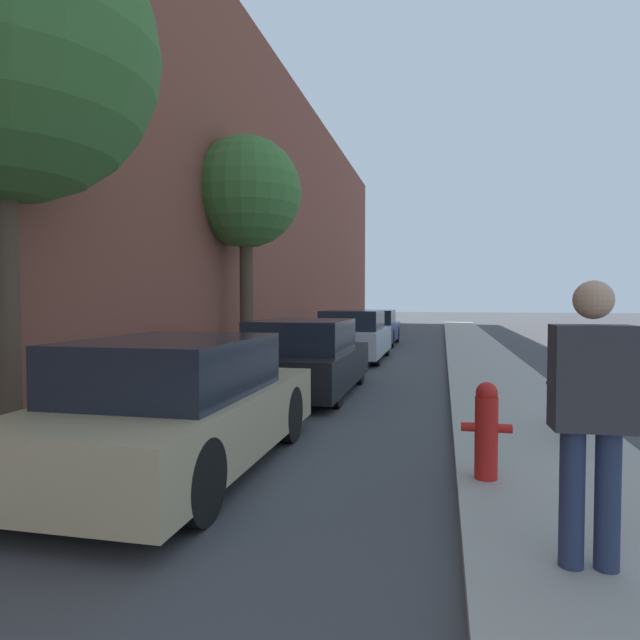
{
  "coord_description": "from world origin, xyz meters",
  "views": [
    {
      "loc": [
        1.75,
        1.0,
        1.8
      ],
      "look_at": [
        -0.29,
        10.16,
        1.44
      ],
      "focal_mm": 30.94,
      "sensor_mm": 36.0,
      "label": 1
    }
  ],
  "objects_px": {
    "parked_car_champagne": "(179,407)",
    "parked_car_silver": "(353,336)",
    "pedestrian": "(591,407)",
    "parked_car_black": "(304,359)",
    "parked_car_navy": "(374,328)",
    "street_tree_near": "(1,47)",
    "fire_hydrant": "(486,429)",
    "street_tree_far": "(246,194)",
    "bicycle": "(567,409)"
  },
  "relations": [
    {
      "from": "parked_car_champagne",
      "to": "parked_car_black",
      "type": "height_order",
      "value": "parked_car_black"
    },
    {
      "from": "parked_car_silver",
      "to": "parked_car_navy",
      "type": "distance_m",
      "value": 5.53
    },
    {
      "from": "parked_car_navy",
      "to": "street_tree_near",
      "type": "distance_m",
      "value": 16.54
    },
    {
      "from": "parked_car_silver",
      "to": "parked_car_navy",
      "type": "bearing_deg",
      "value": 90.68
    },
    {
      "from": "parked_car_silver",
      "to": "pedestrian",
      "type": "xyz_separation_m",
      "value": [
        3.45,
        -12.32,
        0.43
      ]
    },
    {
      "from": "street_tree_far",
      "to": "parked_car_champagne",
      "type": "bearing_deg",
      "value": -74.58
    },
    {
      "from": "parked_car_champagne",
      "to": "street_tree_near",
      "type": "height_order",
      "value": "street_tree_near"
    },
    {
      "from": "parked_car_champagne",
      "to": "parked_car_navy",
      "type": "bearing_deg",
      "value": 89.71
    },
    {
      "from": "pedestrian",
      "to": "bicycle",
      "type": "relative_size",
      "value": 1.13
    },
    {
      "from": "parked_car_silver",
      "to": "street_tree_far",
      "type": "xyz_separation_m",
      "value": [
        -2.46,
        -2.33,
        3.83
      ]
    },
    {
      "from": "parked_car_navy",
      "to": "street_tree_far",
      "type": "bearing_deg",
      "value": -106.97
    },
    {
      "from": "parked_car_champagne",
      "to": "parked_car_navy",
      "type": "relative_size",
      "value": 1.08
    },
    {
      "from": "parked_car_silver",
      "to": "parked_car_navy",
      "type": "height_order",
      "value": "parked_car_silver"
    },
    {
      "from": "pedestrian",
      "to": "street_tree_near",
      "type": "bearing_deg",
      "value": -20.96
    },
    {
      "from": "pedestrian",
      "to": "street_tree_far",
      "type": "bearing_deg",
      "value": -61.75
    },
    {
      "from": "street_tree_near",
      "to": "fire_hydrant",
      "type": "relative_size",
      "value": 7.23
    },
    {
      "from": "parked_car_black",
      "to": "fire_hydrant",
      "type": "distance_m",
      "value": 5.65
    },
    {
      "from": "parked_car_silver",
      "to": "parked_car_navy",
      "type": "xyz_separation_m",
      "value": [
        -0.07,
        5.52,
        -0.05
      ]
    },
    {
      "from": "parked_car_champagne",
      "to": "fire_hydrant",
      "type": "xyz_separation_m",
      "value": [
        3.1,
        0.04,
        -0.08
      ]
    },
    {
      "from": "parked_car_black",
      "to": "parked_car_silver",
      "type": "xyz_separation_m",
      "value": [
        0.02,
        5.87,
        0.04
      ]
    },
    {
      "from": "parked_car_navy",
      "to": "bicycle",
      "type": "distance_m",
      "value": 14.9
    },
    {
      "from": "parked_car_silver",
      "to": "bicycle",
      "type": "relative_size",
      "value": 2.67
    },
    {
      "from": "parked_car_silver",
      "to": "bicycle",
      "type": "xyz_separation_m",
      "value": [
        4.05,
        -8.79,
        -0.24
      ]
    },
    {
      "from": "pedestrian",
      "to": "parked_car_champagne",
      "type": "bearing_deg",
      "value": -26.37
    },
    {
      "from": "street_tree_far",
      "to": "bicycle",
      "type": "distance_m",
      "value": 10.04
    },
    {
      "from": "parked_car_champagne",
      "to": "parked_car_silver",
      "type": "bearing_deg",
      "value": 89.21
    },
    {
      "from": "parked_car_black",
      "to": "parked_car_navy",
      "type": "height_order",
      "value": "parked_car_black"
    },
    {
      "from": "parked_car_silver",
      "to": "fire_hydrant",
      "type": "relative_size",
      "value": 4.68
    },
    {
      "from": "parked_car_navy",
      "to": "pedestrian",
      "type": "relative_size",
      "value": 2.18
    },
    {
      "from": "street_tree_near",
      "to": "fire_hydrant",
      "type": "bearing_deg",
      "value": -4.15
    },
    {
      "from": "parked_car_black",
      "to": "street_tree_far",
      "type": "bearing_deg",
      "value": 124.56
    },
    {
      "from": "parked_car_navy",
      "to": "fire_hydrant",
      "type": "distance_m",
      "value": 16.48
    },
    {
      "from": "street_tree_near",
      "to": "bicycle",
      "type": "height_order",
      "value": "street_tree_near"
    },
    {
      "from": "street_tree_near",
      "to": "bicycle",
      "type": "xyz_separation_m",
      "value": [
        6.69,
        1.48,
        -4.35
      ]
    },
    {
      "from": "street_tree_far",
      "to": "bicycle",
      "type": "height_order",
      "value": "street_tree_far"
    },
    {
      "from": "street_tree_near",
      "to": "street_tree_far",
      "type": "height_order",
      "value": "street_tree_near"
    },
    {
      "from": "parked_car_silver",
      "to": "bicycle",
      "type": "bearing_deg",
      "value": -65.28
    },
    {
      "from": "parked_car_silver",
      "to": "pedestrian",
      "type": "relative_size",
      "value": 2.37
    },
    {
      "from": "parked_car_navy",
      "to": "street_tree_near",
      "type": "xyz_separation_m",
      "value": [
        -2.57,
        -15.8,
        4.16
      ]
    },
    {
      "from": "parked_car_champagne",
      "to": "parked_car_black",
      "type": "xyz_separation_m",
      "value": [
        0.13,
        4.85,
        -0.01
      ]
    },
    {
      "from": "parked_car_silver",
      "to": "street_tree_near",
      "type": "height_order",
      "value": "street_tree_near"
    },
    {
      "from": "bicycle",
      "to": "parked_car_champagne",
      "type": "bearing_deg",
      "value": -149.37
    },
    {
      "from": "street_tree_near",
      "to": "pedestrian",
      "type": "distance_m",
      "value": 7.4
    },
    {
      "from": "parked_car_black",
      "to": "street_tree_near",
      "type": "relative_size",
      "value": 0.63
    },
    {
      "from": "parked_car_champagne",
      "to": "street_tree_near",
      "type": "bearing_deg",
      "value": 169.8
    },
    {
      "from": "parked_car_black",
      "to": "parked_car_champagne",
      "type": "bearing_deg",
      "value": -91.49
    },
    {
      "from": "fire_hydrant",
      "to": "pedestrian",
      "type": "relative_size",
      "value": 0.51
    },
    {
      "from": "parked_car_silver",
      "to": "street_tree_far",
      "type": "relative_size",
      "value": 0.72
    },
    {
      "from": "parked_car_champagne",
      "to": "fire_hydrant",
      "type": "relative_size",
      "value": 4.63
    },
    {
      "from": "parked_car_black",
      "to": "parked_car_navy",
      "type": "bearing_deg",
      "value": 90.22
    }
  ]
}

